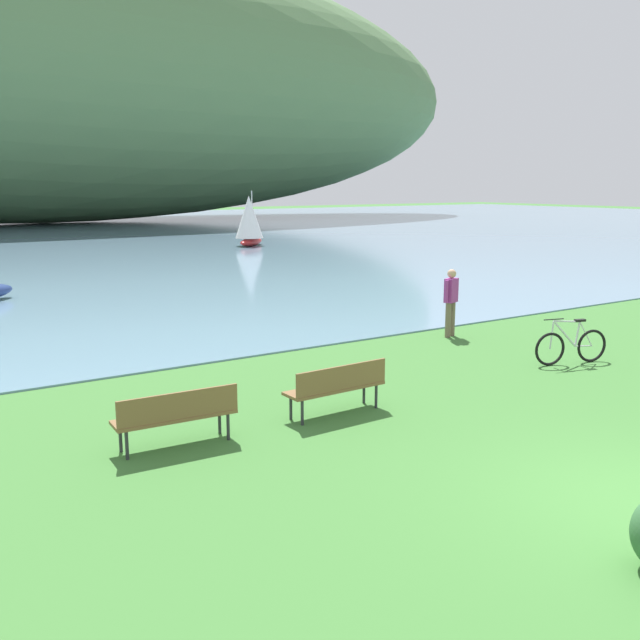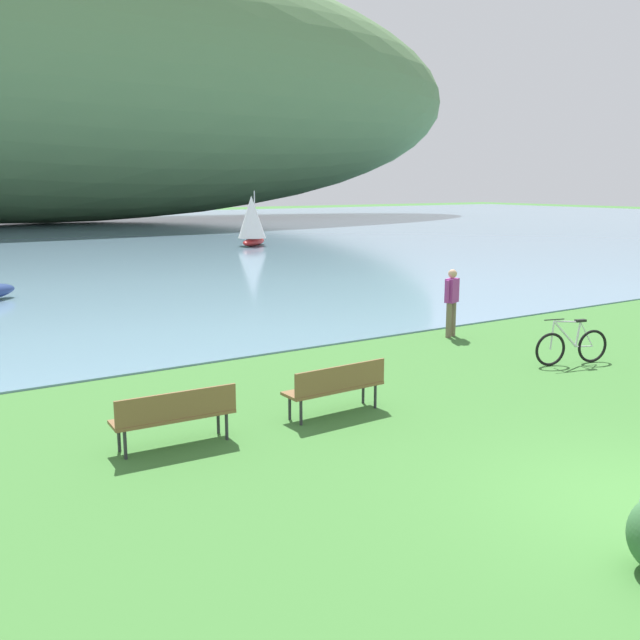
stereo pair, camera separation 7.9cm
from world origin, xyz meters
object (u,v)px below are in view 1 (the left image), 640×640
(bicycle_leaning_near_bench, at_px, (571,346))
(sailboat_toward_hillside, at_px, (249,220))
(park_bench_further_along, at_px, (176,413))
(person_at_shoreline, at_px, (451,298))
(park_bench_near_camera, at_px, (337,385))

(bicycle_leaning_near_bench, xyz_separation_m, sailboat_toward_hillside, (7.58, 29.07, 1.21))
(park_bench_further_along, relative_size, bicycle_leaning_near_bench, 1.06)
(bicycle_leaning_near_bench, height_order, sailboat_toward_hillside, sailboat_toward_hillside)
(sailboat_toward_hillside, bearing_deg, bicycle_leaning_near_bench, -104.62)
(person_at_shoreline, bearing_deg, sailboat_toward_hillside, 73.05)
(bicycle_leaning_near_bench, bearing_deg, sailboat_toward_hillside, 75.38)
(park_bench_near_camera, distance_m, bicycle_leaning_near_bench, 6.12)
(bicycle_leaning_near_bench, xyz_separation_m, person_at_shoreline, (-0.22, 3.45, 0.58))
(park_bench_near_camera, height_order, park_bench_further_along, same)
(park_bench_further_along, bearing_deg, person_at_shoreline, 21.58)
(park_bench_further_along, relative_size, person_at_shoreline, 1.07)
(park_bench_further_along, bearing_deg, bicycle_leaning_near_bench, -0.10)
(park_bench_further_along, distance_m, person_at_shoreline, 9.36)
(park_bench_further_along, height_order, person_at_shoreline, person_at_shoreline)
(bicycle_leaning_near_bench, distance_m, person_at_shoreline, 3.51)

